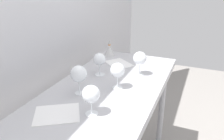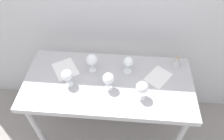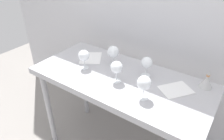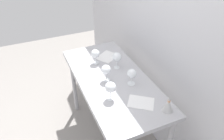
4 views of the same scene
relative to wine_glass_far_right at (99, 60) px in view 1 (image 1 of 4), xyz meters
The scene contains 10 objects.
back_wall 0.49m from the wine_glass_far_right, 112.70° to the left, with size 3.80×0.04×2.60m, color silver.
steel_counter 0.30m from the wine_glass_far_right, 140.96° to the right, with size 1.40×0.65×0.90m.
wine_glass_far_right is the anchor object (origin of this frame).
wine_glass_near_left 0.50m from the wine_glass_far_right, 158.86° to the right, with size 0.09×0.09×0.16m.
wine_glass_far_left 0.30m from the wine_glass_far_right, behind, with size 0.10×0.10×0.18m.
wine_glass_near_center 0.24m from the wine_glass_far_right, 127.11° to the right, with size 0.09×0.09×0.17m.
wine_glass_near_right 0.28m from the wine_glass_far_right, 67.07° to the right, with size 0.09×0.09×0.17m.
tasting_sheet_upper 0.29m from the wine_glass_far_right, ahead, with size 0.16×0.21×0.00m, color white.
tasting_sheet_lower 0.55m from the wine_glass_far_right, behind, with size 0.18×0.23×0.00m, color white.
decanter_funnel 0.44m from the wine_glass_far_right, 14.33° to the left, with size 0.09×0.09×0.14m.
Camera 1 is at (-1.19, -0.54, 1.55)m, focal length 36.72 mm.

